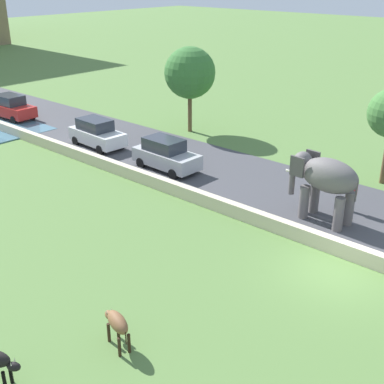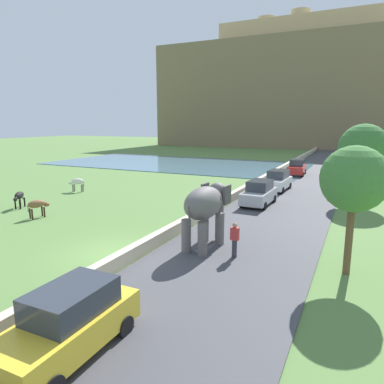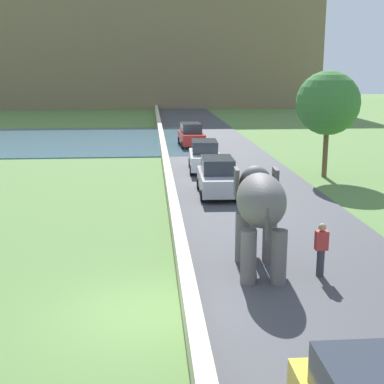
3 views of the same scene
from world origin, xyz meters
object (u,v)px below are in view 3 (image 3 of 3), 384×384
Objects in this scene: person_beside_elephant at (321,249)px; car_silver at (218,177)px; elephant at (260,205)px; car_red at (191,135)px; car_white at (205,156)px.

person_beside_elephant is 0.40× the size of car_silver.
elephant is 2.16× the size of person_beside_elephant.
person_beside_elephant is at bearing -80.77° from car_silver.
elephant is 0.86× the size of car_red.
car_white is 10.12m from car_red.
car_white is at bearing -89.97° from car_red.
car_red is at bearing 90.03° from car_white.
elephant is at bearing 157.65° from person_beside_elephant.
car_white is at bearing 89.99° from car_silver.
elephant is at bearing -89.91° from car_silver.
car_red reaches higher than person_beside_elephant.
car_white is 1.01× the size of car_silver.
car_white is at bearing 90.05° from elephant.
person_beside_elephant is 0.40× the size of car_red.
elephant reaches higher than person_beside_elephant.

